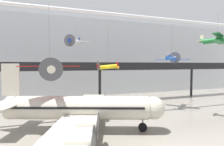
{
  "coord_description": "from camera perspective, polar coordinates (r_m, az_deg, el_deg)",
  "views": [
    {
      "loc": [
        -11.81,
        -15.43,
        10.08
      ],
      "look_at": [
        -4.08,
        7.02,
        8.91
      ],
      "focal_mm": 28.0,
      "sensor_mm": 36.0,
      "label": 1
    }
  ],
  "objects": [
    {
      "name": "suspended_plane_red_highwing",
      "position": [
        27.44,
        -19.66,
        1.05
      ],
      "size": [
        8.73,
        7.11,
        11.23
      ],
      "rotation": [
        0.0,
        0.0,
        4.78
      ],
      "color": "red"
    },
    {
      "name": "suspended_plane_green_biplane",
      "position": [
        37.01,
        31.23,
        9.24
      ],
      "size": [
        6.69,
        6.04,
        6.31
      ],
      "rotation": [
        0.0,
        0.0,
        5.25
      ],
      "color": "#1E6B33"
    },
    {
      "name": "airliner_silver_main",
      "position": [
        27.17,
        -11.32,
        -11.13
      ],
      "size": [
        25.76,
        30.06,
        10.21
      ],
      "rotation": [
        0.0,
        0.0,
        -0.34
      ],
      "color": "beige",
      "rests_on": "ground"
    },
    {
      "name": "ceiling_truss_beam",
      "position": [
        35.16,
        1.46,
        18.6
      ],
      "size": [
        120.0,
        0.6,
        0.6
      ],
      "color": "silver"
    },
    {
      "name": "suspended_plane_white_twin",
      "position": [
        46.42,
        -12.01,
        10.14
      ],
      "size": [
        7.65,
        6.91,
        4.96
      ],
      "rotation": [
        0.0,
        0.0,
        4.17
      ],
      "color": "silver"
    },
    {
      "name": "suspended_plane_blue_trainer",
      "position": [
        42.09,
        18.85,
        4.57
      ],
      "size": [
        6.4,
        6.86,
        8.91
      ],
      "rotation": [
        0.0,
        0.0,
        0.65
      ],
      "color": "#1E4CAD"
    },
    {
      "name": "suspended_plane_yellow_lowwing",
      "position": [
        41.28,
        -1.33,
        2.02
      ],
      "size": [
        5.43,
        6.64,
        10.56
      ],
      "rotation": [
        0.0,
        0.0,
        3.18
      ],
      "color": "yellow"
    },
    {
      "name": "hangar_back_wall",
      "position": [
        57.22,
        -7.09,
        5.02
      ],
      "size": [
        140.0,
        3.0,
        24.58
      ],
      "color": "silver",
      "rests_on": "ground"
    },
    {
      "name": "mezzanine_walkway",
      "position": [
        44.82,
        -3.7,
        1.34
      ],
      "size": [
        110.0,
        3.2,
        10.6
      ],
      "color": "black",
      "rests_on": "ground"
    }
  ]
}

